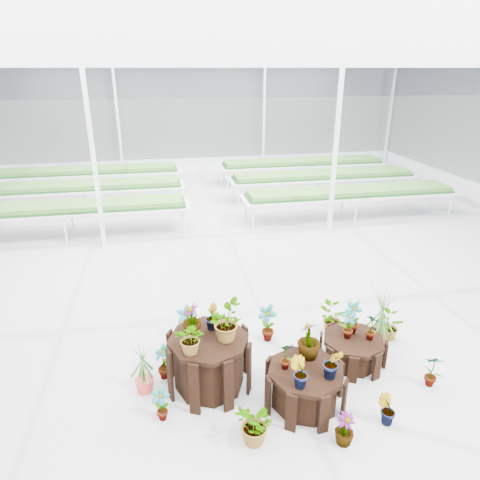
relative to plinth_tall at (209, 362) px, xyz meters
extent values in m
plane|color=gray|center=(1.01, 1.55, -0.39)|extent=(24.00, 24.00, 0.00)
cylinder|color=black|center=(0.00, 0.00, 0.00)|extent=(1.47, 1.47, 0.79)
cylinder|color=black|center=(1.20, -0.60, -0.12)|extent=(1.18, 1.18, 0.55)
cylinder|color=black|center=(2.20, 0.10, -0.18)|extent=(1.26, 1.26, 0.43)
imported|color=#3E6B2B|center=(-0.20, 0.13, 0.63)|extent=(0.27, 0.27, 0.47)
imported|color=#3E6B2B|center=(0.22, -0.05, 0.66)|extent=(0.43, 0.49, 0.54)
imported|color=#3E6B2B|center=(0.08, 0.23, 0.58)|extent=(0.19, 0.23, 0.38)
imported|color=#3E6B2B|center=(-0.24, -0.28, 0.61)|extent=(0.50, 0.47, 0.44)
imported|color=#3E6B2B|center=(0.95, -0.52, 0.36)|extent=(0.24, 0.19, 0.41)
imported|color=#3E6B2B|center=(1.47, -0.81, 0.38)|extent=(0.31, 0.28, 0.45)
imported|color=#3E6B2B|center=(1.32, -0.35, 0.44)|extent=(0.43, 0.43, 0.56)
imported|color=#3E6B2B|center=(1.00, -0.88, 0.37)|extent=(0.29, 0.29, 0.41)
imported|color=#3E6B2B|center=(2.10, 0.13, 0.27)|extent=(0.25, 0.18, 0.47)
imported|color=#3E6B2B|center=(2.43, 0.02, 0.26)|extent=(0.26, 0.28, 0.44)
imported|color=#3E6B2B|center=(2.23, 0.25, 0.30)|extent=(0.30, 0.34, 0.53)
imported|color=#3E6B2B|center=(-0.68, -0.53, -0.16)|extent=(0.29, 0.24, 0.47)
imported|color=#3E6B2B|center=(-0.63, 0.28, -0.11)|extent=(0.23, 0.32, 0.57)
imported|color=#3E6B2B|center=(0.42, -1.12, -0.12)|extent=(0.57, 0.61, 0.54)
imported|color=#3E6B2B|center=(1.45, -1.32, -0.18)|extent=(0.27, 0.27, 0.42)
imported|color=#3E6B2B|center=(2.10, -1.12, -0.18)|extent=(0.30, 0.28, 0.42)
imported|color=#3E6B2B|center=(3.08, -0.60, -0.13)|extent=(0.33, 0.29, 0.53)
imported|color=#3E6B2B|center=(3.05, 0.57, -0.16)|extent=(0.52, 0.54, 0.46)
imported|color=#3E6B2B|center=(2.18, 0.90, -0.14)|extent=(0.61, 0.61, 0.52)
imported|color=#3E6B2B|center=(1.07, 0.90, -0.07)|extent=(0.40, 0.40, 0.64)
imported|color=#3E6B2B|center=(-0.23, 1.14, -0.08)|extent=(0.35, 0.26, 0.62)
camera|label=1|loc=(-0.49, -4.88, 3.81)|focal=32.00mm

